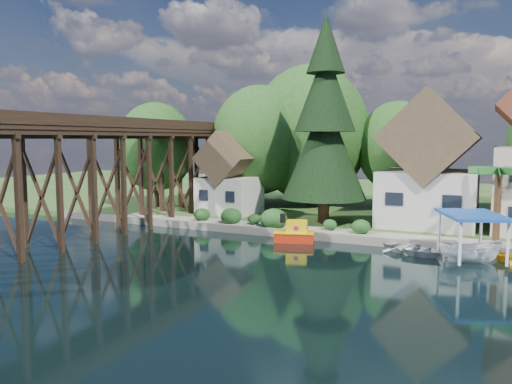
% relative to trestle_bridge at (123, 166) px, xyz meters
% --- Properties ---
extents(ground, '(140.00, 140.00, 0.00)m').
position_rel_trestle_bridge_xyz_m(ground, '(16.00, -5.17, -5.35)').
color(ground, black).
rests_on(ground, ground).
extents(bank, '(140.00, 52.00, 0.50)m').
position_rel_trestle_bridge_xyz_m(bank, '(16.00, 28.83, -5.10)').
color(bank, '#304F1F').
rests_on(bank, ground).
extents(seawall, '(60.00, 0.40, 0.62)m').
position_rel_trestle_bridge_xyz_m(seawall, '(20.00, 2.83, -5.04)').
color(seawall, slate).
rests_on(seawall, ground).
extents(promenade, '(50.00, 2.60, 0.06)m').
position_rel_trestle_bridge_xyz_m(promenade, '(22.00, 4.13, -4.82)').
color(promenade, gray).
rests_on(promenade, bank).
extents(trestle_bridge, '(4.12, 44.18, 9.30)m').
position_rel_trestle_bridge_xyz_m(trestle_bridge, '(0.00, 0.00, 0.00)').
color(trestle_bridge, black).
rests_on(trestle_bridge, ground).
extents(house_left, '(7.64, 8.64, 11.02)m').
position_rel_trestle_bridge_xyz_m(house_left, '(23.00, 10.83, -0.21)').
color(house_left, beige).
rests_on(house_left, bank).
extents(shed, '(5.09, 5.40, 7.85)m').
position_rel_trestle_bridge_xyz_m(shed, '(5.00, 9.33, -1.52)').
color(shed, beige).
rests_on(shed, bank).
extents(bg_trees, '(49.90, 13.30, 10.57)m').
position_rel_trestle_bridge_xyz_m(bg_trees, '(17.00, 16.08, 1.94)').
color(bg_trees, '#382314').
rests_on(bg_trees, bank).
extents(shrubs, '(15.76, 2.47, 1.70)m').
position_rel_trestle_bridge_xyz_m(shrubs, '(11.40, 4.09, -4.12)').
color(shrubs, '#163E16').
rests_on(shrubs, bank).
extents(conifer, '(7.01, 7.01, 17.26)m').
position_rel_trestle_bridge_xyz_m(conifer, '(15.00, 7.48, 3.46)').
color(conifer, '#382314').
rests_on(conifer, bank).
extents(palm_tree, '(4.46, 4.46, 5.49)m').
position_rel_trestle_bridge_xyz_m(palm_tree, '(28.14, 5.48, -0.06)').
color(palm_tree, '#382314').
rests_on(palm_tree, bank).
extents(tugboat, '(3.27, 2.35, 2.13)m').
position_rel_trestle_bridge_xyz_m(tugboat, '(14.67, 1.59, -4.71)').
color(tugboat, '#B2210B').
rests_on(tugboat, ground).
extents(boat_white_a, '(5.07, 4.56, 0.86)m').
position_rel_trestle_bridge_xyz_m(boat_white_a, '(23.21, 1.38, -4.92)').
color(boat_white_a, silver).
rests_on(boat_white_a, ground).
extents(boat_canopy, '(4.78, 5.61, 3.06)m').
position_rel_trestle_bridge_xyz_m(boat_canopy, '(26.72, 0.50, -4.04)').
color(boat_canopy, white).
rests_on(boat_canopy, ground).
extents(boat_yellow, '(2.32, 2.03, 1.16)m').
position_rel_trestle_bridge_xyz_m(boat_yellow, '(28.88, 1.63, -4.77)').
color(boat_yellow, yellow).
rests_on(boat_yellow, ground).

